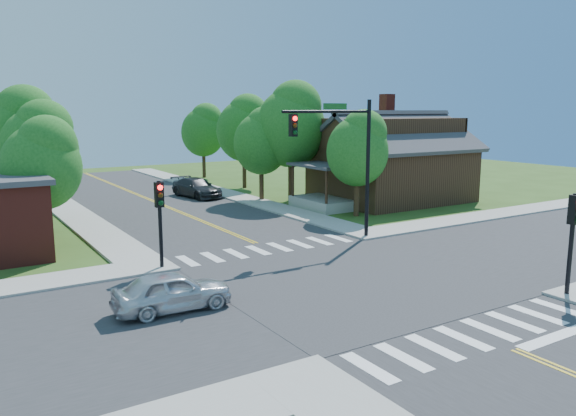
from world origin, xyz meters
TOP-DOWN VIEW (x-y plane):
  - ground at (0.00, 0.00)m, footprint 100.00×100.00m
  - road_ns at (0.00, 0.00)m, footprint 10.00×90.00m
  - road_ew at (0.00, 0.00)m, footprint 90.00×10.00m
  - intersection_patch at (0.00, 0.00)m, footprint 10.20×10.20m
  - sidewalk_ne at (15.82, 15.82)m, footprint 40.00×40.00m
  - crosswalk_north at (0.00, 6.20)m, footprint 8.85×2.00m
  - crosswalk_south at (0.00, -6.20)m, footprint 8.85×2.00m
  - centerline at (0.00, 0.00)m, footprint 0.30×90.00m
  - stop_bar at (2.50, -7.60)m, footprint 4.60×0.45m
  - signal_mast_ne at (3.91, 5.59)m, footprint 5.30×0.42m
  - signal_pole_se at (5.60, -5.62)m, footprint 0.34×0.42m
  - signal_pole_nw at (-5.60, 5.58)m, footprint 0.34×0.42m
  - house_ne at (15.11, 14.23)m, footprint 13.05×8.80m
  - tree_e_a at (9.18, 10.69)m, footprint 3.96×3.76m
  - tree_e_b at (8.87, 18.02)m, footprint 5.19×4.93m
  - tree_e_c at (9.27, 26.08)m, footprint 4.73×4.49m
  - tree_e_d at (9.33, 34.78)m, footprint 4.32×4.10m
  - tree_w_a at (-8.89, 12.66)m, footprint 3.80×3.61m
  - tree_w_b at (-8.81, 20.07)m, footprint 4.80×4.56m
  - tree_w_c at (-9.18, 27.59)m, footprint 4.63×4.39m
  - tree_house at (7.03, 19.12)m, footprint 4.08×3.88m
  - tree_bldg at (-8.19, 17.74)m, footprint 4.29×4.08m
  - car_silver at (-7.01, 0.62)m, footprint 1.89×4.08m
  - car_dgrey at (3.50, 23.21)m, footprint 3.62×5.66m

SIDE VIEW (x-z plane):
  - ground at x=0.00m, z-range 0.00..0.00m
  - intersection_patch at x=0.00m, z-range -0.03..0.03m
  - stop_bar at x=2.50m, z-range -0.05..0.05m
  - road_ns at x=0.00m, z-range 0.00..0.04m
  - road_ew at x=0.00m, z-range 0.01..0.04m
  - crosswalk_north at x=0.00m, z-range 0.04..0.05m
  - crosswalk_south at x=0.00m, z-range 0.04..0.05m
  - centerline at x=0.00m, z-range 0.04..0.05m
  - sidewalk_ne at x=15.82m, z-range 0.00..0.14m
  - car_silver at x=-7.01m, z-range 0.00..1.35m
  - car_dgrey at x=3.50m, z-range 0.00..1.45m
  - signal_pole_se at x=5.60m, z-range 0.76..4.56m
  - signal_pole_nw at x=-5.60m, z-range 0.76..4.56m
  - house_ne at x=15.11m, z-range -0.23..6.88m
  - tree_w_a at x=-8.89m, z-range 1.00..7.46m
  - tree_e_a at x=9.18m, z-range 1.04..7.77m
  - tree_house at x=7.03m, z-range 1.07..8.01m
  - tree_bldg at x=-8.19m, z-range 1.13..8.43m
  - tree_e_d at x=9.33m, z-range 1.14..8.48m
  - signal_mast_ne at x=3.91m, z-range 1.25..8.45m
  - tree_w_c at x=-9.18m, z-range 1.22..9.08m
  - tree_e_c at x=9.27m, z-range 1.25..9.29m
  - tree_w_b at x=-8.81m, z-range 1.27..9.43m
  - tree_e_b at x=8.87m, z-range 1.37..10.19m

